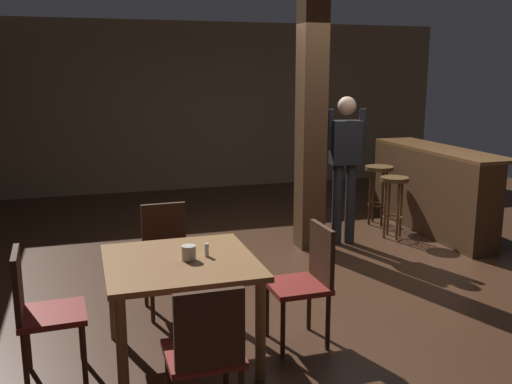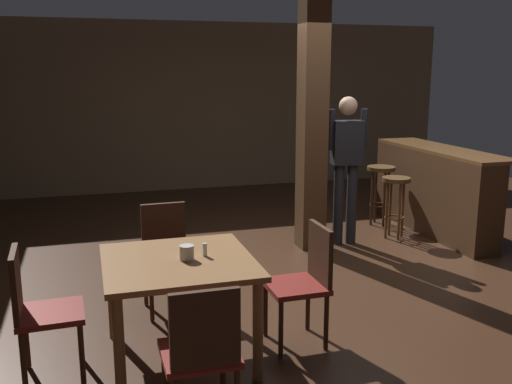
% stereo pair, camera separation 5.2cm
% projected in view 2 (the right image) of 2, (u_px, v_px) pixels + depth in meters
% --- Properties ---
extents(ground_plane, '(10.80, 10.80, 0.00)m').
position_uv_depth(ground_plane, '(329.00, 269.00, 5.87)').
color(ground_plane, '#382114').
extents(wall_back, '(8.00, 0.10, 2.80)m').
position_uv_depth(wall_back, '(225.00, 106.00, 9.79)').
color(wall_back, '#756047').
rests_on(wall_back, ground_plane).
extents(pillar, '(0.28, 0.28, 2.80)m').
position_uv_depth(pillar, '(312.00, 126.00, 6.34)').
color(pillar, '#4C301C').
rests_on(pillar, ground_plane).
extents(dining_table, '(1.02, 1.02, 0.73)m').
position_uv_depth(dining_table, '(179.00, 274.00, 3.95)').
color(dining_table, brown).
rests_on(dining_table, ground_plane).
extents(chair_east, '(0.42, 0.42, 0.89)m').
position_uv_depth(chair_east, '(305.00, 278.00, 4.21)').
color(chair_east, maroon).
rests_on(chair_east, ground_plane).
extents(chair_west, '(0.44, 0.44, 0.89)m').
position_uv_depth(chair_west, '(38.00, 307.00, 3.69)').
color(chair_west, maroon).
rests_on(chair_west, ground_plane).
extents(chair_south, '(0.42, 0.42, 0.89)m').
position_uv_depth(chair_south, '(201.00, 350.00, 3.12)').
color(chair_south, maroon).
rests_on(chair_south, ground_plane).
extents(chair_north, '(0.43, 0.43, 0.89)m').
position_uv_depth(chair_north, '(167.00, 251.00, 4.83)').
color(chair_north, maroon).
rests_on(chair_north, ground_plane).
extents(napkin_cup, '(0.10, 0.10, 0.10)m').
position_uv_depth(napkin_cup, '(187.00, 253.00, 3.91)').
color(napkin_cup, beige).
rests_on(napkin_cup, dining_table).
extents(salt_shaker, '(0.03, 0.03, 0.09)m').
position_uv_depth(salt_shaker, '(205.00, 250.00, 3.99)').
color(salt_shaker, silver).
rests_on(salt_shaker, dining_table).
extents(standing_person, '(0.47, 0.24, 1.72)m').
position_uv_depth(standing_person, '(346.00, 160.00, 6.54)').
color(standing_person, black).
rests_on(standing_person, ground_plane).
extents(bar_counter, '(0.56, 2.22, 1.06)m').
position_uv_depth(bar_counter, '(433.00, 190.00, 7.13)').
color(bar_counter, brown).
rests_on(bar_counter, ground_plane).
extents(bar_stool_near, '(0.34, 0.34, 0.75)m').
position_uv_depth(bar_stool_near, '(396.00, 193.00, 6.87)').
color(bar_stool_near, '#4C3319').
rests_on(bar_stool_near, ground_plane).
extents(bar_stool_mid, '(0.36, 0.36, 0.78)m').
position_uv_depth(bar_stool_mid, '(381.00, 181.00, 7.46)').
color(bar_stool_mid, '#4C3319').
rests_on(bar_stool_mid, ground_plane).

